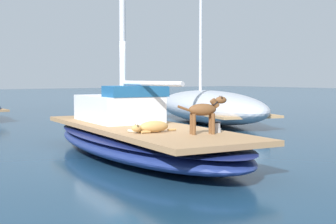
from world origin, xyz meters
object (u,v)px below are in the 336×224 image
object	(u,v)px
sailboat_main	(140,141)
moored_boat_starboard_side	(209,106)
dog_brown	(205,111)
dog_tan	(152,127)
deck_winch	(217,127)
coiled_rope	(136,131)

from	to	relation	value
sailboat_main	moored_boat_starboard_side	bearing A→B (deg)	38.23
dog_brown	sailboat_main	bearing A→B (deg)	93.14
dog_tan	deck_winch	world-z (taller)	dog_tan
sailboat_main	moored_boat_starboard_side	xyz separation A→B (m)	(6.32, 4.98, 0.28)
dog_brown	moored_boat_starboard_side	bearing A→B (deg)	48.22
sailboat_main	coiled_rope	size ratio (longest dim) A/B	23.17
dog_brown	deck_winch	size ratio (longest dim) A/B	4.31
sailboat_main	deck_winch	xyz separation A→B (m)	(0.47, -1.90, 0.42)
moored_boat_starboard_side	sailboat_main	bearing A→B (deg)	-141.77
dog_brown	coiled_rope	size ratio (longest dim) A/B	2.79
dog_tan	deck_winch	xyz separation A→B (m)	(0.99, -0.69, -0.01)
sailboat_main	dog_brown	size ratio (longest dim) A/B	8.30
dog_tan	moored_boat_starboard_side	xyz separation A→B (m)	(6.84, 6.19, -0.15)
dog_tan	moored_boat_starboard_side	world-z (taller)	moored_boat_starboard_side
coiled_rope	moored_boat_starboard_side	bearing A→B (deg)	40.02
sailboat_main	moored_boat_starboard_side	distance (m)	8.05
sailboat_main	coiled_rope	distance (m)	1.19
dog_tan	deck_winch	distance (m)	1.20
dog_brown	coiled_rope	bearing A→B (deg)	126.95
sailboat_main	coiled_rope	world-z (taller)	coiled_rope
dog_brown	moored_boat_starboard_side	world-z (taller)	moored_boat_starboard_side
dog_tan	deck_winch	size ratio (longest dim) A/B	4.54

